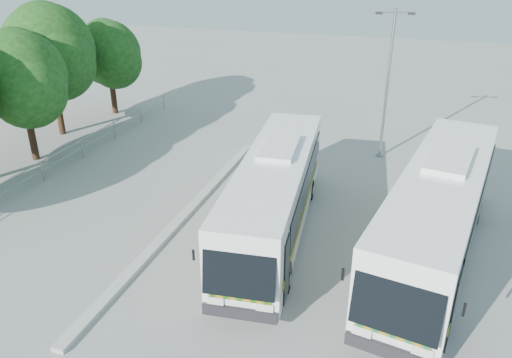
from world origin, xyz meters
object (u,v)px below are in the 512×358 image
(tree_far_c, at_px, (21,77))
(coach_adjacent, at_px, (438,212))
(tree_far_d, at_px, (50,50))
(tree_far_e, at_px, (109,53))
(lamppost, at_px, (388,79))
(coach_main, at_px, (274,193))

(tree_far_c, distance_m, coach_adjacent, 19.73)
(coach_adjacent, bearing_deg, tree_far_d, 171.57)
(tree_far_c, xyz_separation_m, tree_far_e, (-0.51, 8.20, -0.37))
(lamppost, bearing_deg, coach_main, -120.61)
(tree_far_d, relative_size, lamppost, 0.99)
(tree_far_c, distance_m, tree_far_d, 3.93)
(tree_far_d, xyz_separation_m, coach_main, (14.80, -6.95, -3.15))
(coach_main, height_order, lamppost, lamppost)
(tree_far_d, xyz_separation_m, coach_adjacent, (20.50, -6.87, -3.02))
(tree_far_d, bearing_deg, coach_adjacent, -18.53)
(tree_far_d, distance_m, coach_adjacent, 21.83)
(tree_far_c, height_order, coach_main, tree_far_c)
(coach_main, bearing_deg, tree_far_d, 149.16)
(tree_far_c, xyz_separation_m, lamppost, (16.74, 5.84, -0.19))
(tree_far_d, xyz_separation_m, tree_far_e, (0.68, 4.50, -0.93))
(coach_adjacent, bearing_deg, coach_main, -169.10)
(tree_far_e, bearing_deg, lamppost, -7.78)
(coach_main, relative_size, coach_adjacent, 0.93)
(tree_far_c, relative_size, lamppost, 0.88)
(coach_main, distance_m, coach_adjacent, 5.71)
(tree_far_d, distance_m, coach_main, 16.65)
(tree_far_c, distance_m, coach_main, 14.23)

